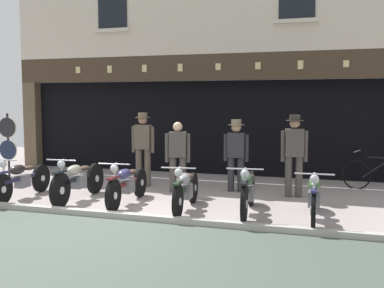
{
  "coord_description": "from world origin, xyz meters",
  "views": [
    {
      "loc": [
        3.7,
        -7.13,
        2.05
      ],
      "look_at": [
        0.52,
        2.73,
        1.08
      ],
      "focal_mm": 43.5,
      "sensor_mm": 36.0,
      "label": 1
    }
  ],
  "objects_px": {
    "salesman_left": "(143,145)",
    "leaning_bicycle": "(380,175)",
    "tyre_sign_pole": "(8,139)",
    "assistant_far_right": "(294,151)",
    "motorcycle_left": "(78,180)",
    "shopkeeper_center": "(178,154)",
    "salesman_right": "(236,151)",
    "motorcycle_center_left": "(127,184)",
    "motorcycle_far_left": "(22,179)",
    "motorcycle_center": "(186,189)",
    "advert_board_far": "(330,109)",
    "advert_board_near": "(285,108)",
    "motorcycle_center_right": "(248,190)",
    "motorcycle_right": "(314,196)"
  },
  "relations": [
    {
      "from": "advert_board_near",
      "to": "salesman_right",
      "type": "bearing_deg",
      "value": -108.5
    },
    {
      "from": "motorcycle_far_left",
      "to": "motorcycle_left",
      "type": "bearing_deg",
      "value": -174.97
    },
    {
      "from": "motorcycle_center_left",
      "to": "motorcycle_left",
      "type": "bearing_deg",
      "value": -4.83
    },
    {
      "from": "motorcycle_center_left",
      "to": "salesman_left",
      "type": "relative_size",
      "value": 1.15
    },
    {
      "from": "motorcycle_far_left",
      "to": "motorcycle_center",
      "type": "height_order",
      "value": "motorcycle_far_left"
    },
    {
      "from": "motorcycle_far_left",
      "to": "advert_board_far",
      "type": "distance_m",
      "value": 7.66
    },
    {
      "from": "shopkeeper_center",
      "to": "leaning_bicycle",
      "type": "xyz_separation_m",
      "value": [
        4.34,
        1.53,
        -0.51
      ]
    },
    {
      "from": "motorcycle_center_left",
      "to": "salesman_right",
      "type": "height_order",
      "value": "salesman_right"
    },
    {
      "from": "assistant_far_right",
      "to": "leaning_bicycle",
      "type": "relative_size",
      "value": 1.05
    },
    {
      "from": "shopkeeper_center",
      "to": "leaning_bicycle",
      "type": "distance_m",
      "value": 4.63
    },
    {
      "from": "salesman_right",
      "to": "assistant_far_right",
      "type": "relative_size",
      "value": 0.93
    },
    {
      "from": "motorcycle_center",
      "to": "assistant_far_right",
      "type": "height_order",
      "value": "assistant_far_right"
    },
    {
      "from": "motorcycle_center_left",
      "to": "motorcycle_right",
      "type": "relative_size",
      "value": 1.0
    },
    {
      "from": "motorcycle_center",
      "to": "salesman_left",
      "type": "xyz_separation_m",
      "value": [
        -1.77,
        2.04,
        0.58
      ]
    },
    {
      "from": "motorcycle_center_left",
      "to": "assistant_far_right",
      "type": "xyz_separation_m",
      "value": [
        3.07,
        1.73,
        0.57
      ]
    },
    {
      "from": "advert_board_far",
      "to": "tyre_sign_pole",
      "type": "bearing_deg",
      "value": -165.62
    },
    {
      "from": "shopkeeper_center",
      "to": "salesman_left",
      "type": "bearing_deg",
      "value": -37.27
    },
    {
      "from": "motorcycle_left",
      "to": "advert_board_near",
      "type": "distance_m",
      "value": 5.8
    },
    {
      "from": "motorcycle_far_left",
      "to": "motorcycle_center_right",
      "type": "bearing_deg",
      "value": 177.91
    },
    {
      "from": "motorcycle_center_left",
      "to": "advert_board_far",
      "type": "bearing_deg",
      "value": -134.75
    },
    {
      "from": "motorcycle_center_right",
      "to": "shopkeeper_center",
      "type": "bearing_deg",
      "value": -44.55
    },
    {
      "from": "advert_board_near",
      "to": "tyre_sign_pole",
      "type": "bearing_deg",
      "value": -163.41
    },
    {
      "from": "salesman_left",
      "to": "advert_board_far",
      "type": "xyz_separation_m",
      "value": [
        4.21,
        2.37,
        0.86
      ]
    },
    {
      "from": "advert_board_near",
      "to": "leaning_bicycle",
      "type": "relative_size",
      "value": 0.56
    },
    {
      "from": "motorcycle_center",
      "to": "leaning_bicycle",
      "type": "height_order",
      "value": "leaning_bicycle"
    },
    {
      "from": "salesman_left",
      "to": "shopkeeper_center",
      "type": "relative_size",
      "value": 1.12
    },
    {
      "from": "motorcycle_far_left",
      "to": "tyre_sign_pole",
      "type": "height_order",
      "value": "tyre_sign_pole"
    },
    {
      "from": "assistant_far_right",
      "to": "motorcycle_left",
      "type": "bearing_deg",
      "value": 10.61
    },
    {
      "from": "motorcycle_center",
      "to": "advert_board_near",
      "type": "xyz_separation_m",
      "value": [
        1.28,
        4.41,
        1.45
      ]
    },
    {
      "from": "motorcycle_center_left",
      "to": "shopkeeper_center",
      "type": "height_order",
      "value": "shopkeeper_center"
    },
    {
      "from": "motorcycle_right",
      "to": "salesman_right",
      "type": "distance_m",
      "value": 2.77
    },
    {
      "from": "shopkeeper_center",
      "to": "leaning_bicycle",
      "type": "relative_size",
      "value": 0.95
    },
    {
      "from": "advert_board_far",
      "to": "salesman_right",
      "type": "bearing_deg",
      "value": -129.65
    },
    {
      "from": "salesman_left",
      "to": "motorcycle_center_left",
      "type": "bearing_deg",
      "value": 99.26
    },
    {
      "from": "shopkeeper_center",
      "to": "advert_board_near",
      "type": "xyz_separation_m",
      "value": [
        2.01,
        2.82,
        0.99
      ]
    },
    {
      "from": "salesman_right",
      "to": "advert_board_far",
      "type": "height_order",
      "value": "advert_board_far"
    },
    {
      "from": "motorcycle_far_left",
      "to": "tyre_sign_pole",
      "type": "distance_m",
      "value": 3.27
    },
    {
      "from": "motorcycle_center_left",
      "to": "leaning_bicycle",
      "type": "distance_m",
      "value": 5.72
    },
    {
      "from": "salesman_left",
      "to": "leaning_bicycle",
      "type": "distance_m",
      "value": 5.52
    },
    {
      "from": "motorcycle_left",
      "to": "leaning_bicycle",
      "type": "bearing_deg",
      "value": -155.97
    },
    {
      "from": "salesman_left",
      "to": "tyre_sign_pole",
      "type": "bearing_deg",
      "value": -8.71
    },
    {
      "from": "motorcycle_left",
      "to": "shopkeeper_center",
      "type": "distance_m",
      "value": 2.24
    },
    {
      "from": "motorcycle_left",
      "to": "assistant_far_right",
      "type": "distance_m",
      "value": 4.55
    },
    {
      "from": "motorcycle_right",
      "to": "advert_board_far",
      "type": "bearing_deg",
      "value": -94.14
    },
    {
      "from": "motorcycle_center_right",
      "to": "shopkeeper_center",
      "type": "distance_m",
      "value": 2.45
    },
    {
      "from": "salesman_right",
      "to": "motorcycle_center_right",
      "type": "bearing_deg",
      "value": 102.82
    },
    {
      "from": "motorcycle_left",
      "to": "motorcycle_center_left",
      "type": "height_order",
      "value": "motorcycle_left"
    },
    {
      "from": "salesman_right",
      "to": "leaning_bicycle",
      "type": "relative_size",
      "value": 0.98
    },
    {
      "from": "tyre_sign_pole",
      "to": "assistant_far_right",
      "type": "bearing_deg",
      "value": -3.16
    },
    {
      "from": "advert_board_near",
      "to": "salesman_left",
      "type": "bearing_deg",
      "value": -142.1
    }
  ]
}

